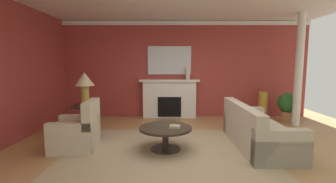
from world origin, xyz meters
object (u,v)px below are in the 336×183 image
object	(u,v)px
side_table	(86,118)
vase_mantel_right	(187,74)
coffee_table	(165,133)
vase_tall_corner	(262,106)
mantel_mirror	(169,60)
table_lamp	(84,82)
fireplace	(169,100)
potted_plant	(287,105)
sofa	(256,132)
armchair_near_window	(77,133)

from	to	relation	value
side_table	vase_mantel_right	distance (m)	3.18
coffee_table	vase_mantel_right	distance (m)	2.98
vase_mantel_right	vase_tall_corner	world-z (taller)	vase_mantel_right
coffee_table	vase_mantel_right	world-z (taller)	vase_mantel_right
mantel_mirror	coffee_table	size ratio (longest dim) A/B	1.32
side_table	table_lamp	bearing A→B (deg)	-90.00
fireplace	side_table	size ratio (longest dim) A/B	2.57
vase_tall_corner	potted_plant	bearing A→B (deg)	-23.55
fireplace	side_table	bearing A→B (deg)	-137.29
fireplace	table_lamp	xyz separation A→B (m)	(-1.94, -1.79, 0.67)
mantel_mirror	side_table	world-z (taller)	mantel_mirror
fireplace	mantel_mirror	world-z (taller)	mantel_mirror
vase_tall_corner	fireplace	bearing A→B (deg)	173.76
fireplace	coffee_table	distance (m)	2.79
side_table	fireplace	bearing A→B (deg)	42.71
sofa	table_lamp	bearing A→B (deg)	167.73
sofa	table_lamp	size ratio (longest dim) A/B	2.80
mantel_mirror	coffee_table	bearing A→B (deg)	-91.80
table_lamp	potted_plant	size ratio (longest dim) A/B	0.90
mantel_mirror	table_lamp	size ratio (longest dim) A/B	1.76
table_lamp	mantel_mirror	bearing A→B (deg)	44.58
fireplace	sofa	bearing A→B (deg)	-56.54
table_lamp	coffee_table	bearing A→B (deg)	-28.10
fireplace	coffee_table	xyz separation A→B (m)	(-0.09, -2.78, -0.22)
armchair_near_window	vase_mantel_right	xyz separation A→B (m)	(2.34, 2.66, 1.04)
mantel_mirror	side_table	xyz separation A→B (m)	(-1.94, -1.91, -1.34)
armchair_near_window	mantel_mirror	bearing A→B (deg)	57.63
coffee_table	table_lamp	bearing A→B (deg)	151.90
armchair_near_window	side_table	xyz separation A→B (m)	(-0.15, 0.92, 0.09)
vase_mantel_right	mantel_mirror	bearing A→B (deg)	162.82
fireplace	vase_mantel_right	size ratio (longest dim) A/B	4.96
fireplace	mantel_mirror	xyz separation A→B (m)	(0.00, 0.12, 1.19)
armchair_near_window	vase_tall_corner	bearing A→B (deg)	28.02
sofa	fireplace	bearing A→B (deg)	123.46
vase_tall_corner	potted_plant	distance (m)	0.66
fireplace	potted_plant	xyz separation A→B (m)	(3.34, -0.56, -0.06)
mantel_mirror	armchair_near_window	xyz separation A→B (m)	(-1.79, -2.83, -1.44)
coffee_table	mantel_mirror	bearing A→B (deg)	88.20
armchair_near_window	vase_mantel_right	world-z (taller)	vase_mantel_right
vase_mantel_right	potted_plant	world-z (taller)	vase_mantel_right
vase_tall_corner	armchair_near_window	bearing A→B (deg)	-151.98
mantel_mirror	potted_plant	size ratio (longest dim) A/B	1.58
coffee_table	potted_plant	distance (m)	4.09
armchair_near_window	coffee_table	bearing A→B (deg)	-2.27
fireplace	sofa	size ratio (longest dim) A/B	0.86
fireplace	mantel_mirror	distance (m)	1.20
coffee_table	vase_mantel_right	bearing A→B (deg)	76.78
side_table	coffee_table	bearing A→B (deg)	-28.10
mantel_mirror	side_table	bearing A→B (deg)	-135.42
vase_tall_corner	coffee_table	bearing A→B (deg)	-138.77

